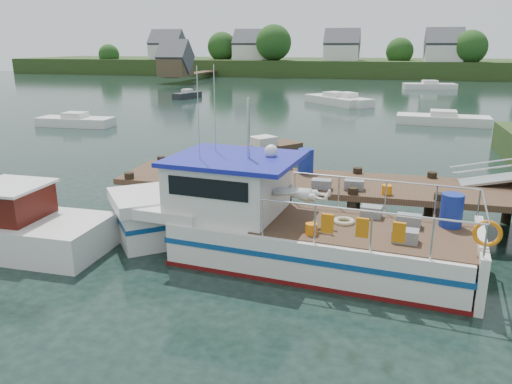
% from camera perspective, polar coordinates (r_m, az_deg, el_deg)
% --- Properties ---
extents(ground_plane, '(160.00, 160.00, 0.00)m').
position_cam_1_polar(ground_plane, '(17.36, 4.42, -2.97)').
color(ground_plane, black).
extents(far_shore, '(140.00, 42.55, 9.22)m').
position_cam_1_polar(far_shore, '(98.61, 12.97, 14.06)').
color(far_shore, '#2B411A').
rests_on(far_shore, ground).
extents(dock, '(16.60, 3.00, 4.78)m').
position_cam_1_polar(dock, '(16.97, 26.84, 2.69)').
color(dock, '#483222').
rests_on(dock, ground).
extents(lobster_boat, '(10.97, 4.21, 5.28)m').
position_cam_1_polar(lobster_boat, '(13.90, 2.04, -3.81)').
color(lobster_boat, silver).
rests_on(lobster_boat, ground).
extents(moored_rowboat, '(3.79, 4.19, 1.23)m').
position_cam_1_polar(moored_rowboat, '(25.83, 0.81, 4.67)').
color(moored_rowboat, '#483222').
rests_on(moored_rowboat, ground).
extents(moored_far, '(6.97, 3.22, 1.14)m').
position_cam_1_polar(moored_far, '(71.39, 19.22, 11.39)').
color(moored_far, silver).
rests_on(moored_far, ground).
extents(moored_a, '(5.57, 2.08, 1.01)m').
position_cam_1_polar(moored_a, '(39.00, -19.93, 7.63)').
color(moored_a, silver).
rests_on(moored_a, ground).
extents(moored_b, '(5.42, 5.34, 1.25)m').
position_cam_1_polar(moored_b, '(50.16, 10.38, 10.24)').
color(moored_b, silver).
rests_on(moored_b, ground).
extents(moored_c, '(6.74, 2.67, 1.04)m').
position_cam_1_polar(moored_c, '(40.04, 20.56, 7.79)').
color(moored_c, silver).
rests_on(moored_c, ground).
extents(moored_d, '(6.64, 6.71, 1.20)m').
position_cam_1_polar(moored_d, '(50.94, 9.03, 10.37)').
color(moored_d, silver).
rests_on(moored_d, ground).
extents(moored_e, '(2.27, 3.88, 1.01)m').
position_cam_1_polar(moored_e, '(56.35, -7.86, 10.93)').
color(moored_e, black).
rests_on(moored_e, ground).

